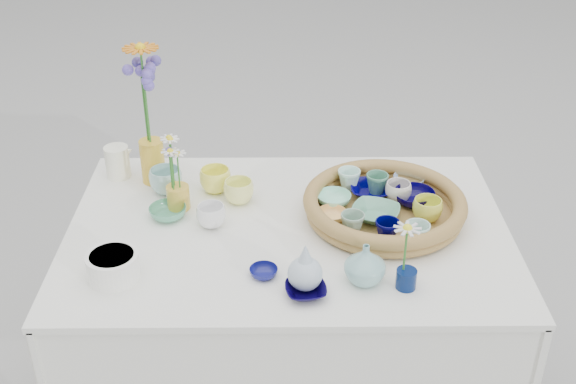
{
  "coord_description": "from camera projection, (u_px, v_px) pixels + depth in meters",
  "views": [
    {
      "loc": [
        -0.01,
        -1.73,
        1.9
      ],
      "look_at": [
        0.0,
        0.02,
        0.87
      ],
      "focal_mm": 45.0,
      "sensor_mm": 36.0,
      "label": 1
    }
  ],
  "objects": [
    {
      "name": "daisy_cup",
      "position": [
        178.0,
        197.0,
        2.14
      ],
      "size": [
        0.08,
        0.08,
        0.07
      ],
      "primitive_type": "cylinder",
      "rotation": [
        0.0,
        0.0,
        0.22
      ],
      "color": "gold",
      "rests_on": "display_table"
    },
    {
      "name": "loose_ceramic_2",
      "position": [
        168.0,
        212.0,
        2.1
      ],
      "size": [
        0.13,
        0.13,
        0.03
      ],
      "primitive_type": "imported",
      "rotation": [
        0.0,
        0.0,
        -0.27
      ],
      "color": "#509D78",
      "rests_on": "display_table"
    },
    {
      "name": "loose_ceramic_6",
      "position": [
        306.0,
        291.0,
        1.79
      ],
      "size": [
        0.12,
        0.12,
        0.03
      ],
      "primitive_type": "imported",
      "rotation": [
        0.0,
        0.0,
        0.15
      ],
      "color": "black",
      "rests_on": "display_table"
    },
    {
      "name": "tray_ceramic_9",
      "position": [
        387.0,
        231.0,
        1.96
      ],
      "size": [
        0.08,
        0.08,
        0.06
      ],
      "primitive_type": "imported",
      "rotation": [
        0.0,
        0.0,
        0.28
      ],
      "color": "#02023F",
      "rests_on": "wicker_tray"
    },
    {
      "name": "tray_ceramic_12",
      "position": [
        377.0,
        184.0,
        2.18
      ],
      "size": [
        0.07,
        0.07,
        0.06
      ],
      "primitive_type": "imported",
      "rotation": [
        0.0,
        0.0,
        0.07
      ],
      "color": "#49886B",
      "rests_on": "wicker_tray"
    },
    {
      "name": "tray_ceramic_8",
      "position": [
        409.0,
        181.0,
        2.23
      ],
      "size": [
        0.13,
        0.13,
        0.03
      ],
      "primitive_type": "imported",
      "rotation": [
        0.0,
        0.0,
        -0.39
      ],
      "color": "#9BBBED",
      "rests_on": "wicker_tray"
    },
    {
      "name": "tray_ceramic_6",
      "position": [
        349.0,
        180.0,
        2.2
      ],
      "size": [
        0.09,
        0.09,
        0.07
      ],
      "primitive_type": "imported",
      "rotation": [
        0.0,
        0.0,
        -0.39
      ],
      "color": "#C7FAE8",
      "rests_on": "wicker_tray"
    },
    {
      "name": "white_pitcher",
      "position": [
        117.0,
        162.0,
        2.3
      ],
      "size": [
        0.12,
        0.1,
        0.1
      ],
      "primitive_type": null,
      "rotation": [
        0.0,
        0.0,
        -0.17
      ],
      "color": "white",
      "rests_on": "display_table"
    },
    {
      "name": "loose_ceramic_1",
      "position": [
        239.0,
        192.0,
        2.17
      ],
      "size": [
        0.11,
        0.11,
        0.07
      ],
      "primitive_type": "imported",
      "rotation": [
        0.0,
        0.0,
        -0.25
      ],
      "color": "#FBFF87",
      "rests_on": "display_table"
    },
    {
      "name": "loose_ceramic_0",
      "position": [
        215.0,
        180.0,
        2.22
      ],
      "size": [
        0.1,
        0.1,
        0.08
      ],
      "primitive_type": "imported",
      "rotation": [
        0.0,
        0.0,
        -0.07
      ],
      "color": "#FFFB58",
      "rests_on": "display_table"
    },
    {
      "name": "tall_vase_yellow",
      "position": [
        153.0,
        161.0,
        2.26
      ],
      "size": [
        0.08,
        0.08,
        0.14
      ],
      "primitive_type": "cylinder",
      "rotation": [
        0.0,
        0.0,
        -0.1
      ],
      "color": "gold",
      "rests_on": "display_table"
    },
    {
      "name": "bud_vase_seafoam",
      "position": [
        365.0,
        264.0,
        1.82
      ],
      "size": [
        0.13,
        0.13,
        0.11
      ],
      "primitive_type": "imported",
      "rotation": [
        0.0,
        0.0,
        0.24
      ],
      "color": "#81B6B3",
      "rests_on": "display_table"
    },
    {
      "name": "tray_ceramic_3",
      "position": [
        375.0,
        213.0,
        2.06
      ],
      "size": [
        0.18,
        0.18,
        0.03
      ],
      "primitive_type": "imported",
      "rotation": [
        0.0,
        0.0,
        -0.37
      ],
      "color": "#599979",
      "rests_on": "wicker_tray"
    },
    {
      "name": "gerbera",
      "position": [
        145.0,
        97.0,
        2.15
      ],
      "size": [
        0.13,
        0.13,
        0.32
      ],
      "primitive_type": null,
      "rotation": [
        0.0,
        0.0,
        0.06
      ],
      "color": "orange",
      "rests_on": "tall_vase_yellow"
    },
    {
      "name": "tray_ceramic_11",
      "position": [
        417.0,
        234.0,
        1.94
      ],
      "size": [
        0.09,
        0.09,
        0.07
      ],
      "primitive_type": "imported",
      "rotation": [
        0.0,
        0.0,
        -0.25
      ],
      "color": "#AAD8CB",
      "rests_on": "wicker_tray"
    },
    {
      "name": "tray_ceramic_10",
      "position": [
        332.0,
        216.0,
        2.06
      ],
      "size": [
        0.09,
        0.09,
        0.03
      ],
      "primitive_type": "imported",
      "rotation": [
        0.0,
        0.0,
        -0.08
      ],
      "color": "#FFC36D",
      "rests_on": "wicker_tray"
    },
    {
      "name": "loose_ceramic_5",
      "position": [
        166.0,
        181.0,
        2.22
      ],
      "size": [
        0.11,
        0.11,
        0.08
      ],
      "primitive_type": "imported",
      "rotation": [
        0.0,
        0.0,
        0.13
      ],
      "color": "#9ECEC7",
      "rests_on": "display_table"
    },
    {
      "name": "tray_ceramic_2",
      "position": [
        427.0,
        210.0,
        2.05
      ],
      "size": [
        0.1,
        0.1,
        0.07
      ],
      "primitive_type": "imported",
      "rotation": [
        0.0,
        0.0,
        0.2
      ],
      "color": "#D9DE46",
      "rests_on": "wicker_tray"
    },
    {
      "name": "fluted_bowl",
      "position": [
        113.0,
        266.0,
        1.84
      ],
      "size": [
        0.14,
        0.14,
        0.07
      ],
      "primitive_type": null,
      "rotation": [
        0.0,
        0.0,
        -0.06
      ],
      "color": "white",
      "rests_on": "display_table"
    },
    {
      "name": "tray_ceramic_1",
      "position": [
        414.0,
        198.0,
        2.14
      ],
      "size": [
        0.15,
        0.15,
        0.04
      ],
      "primitive_type": "imported",
      "rotation": [
        0.0,
        0.0,
        0.3
      ],
      "color": "#050039",
      "rests_on": "wicker_tray"
    },
    {
      "name": "wicker_tray",
      "position": [
        384.0,
        206.0,
        2.09
      ],
      "size": [
        0.47,
        0.47,
        0.08
      ],
      "primitive_type": null,
      "color": "brown",
      "rests_on": "display_table"
    },
    {
      "name": "loose_ceramic_4",
      "position": [
        264.0,
        272.0,
        1.86
      ],
      "size": [
        0.08,
        0.08,
        0.02
      ],
      "primitive_type": "imported",
      "rotation": [
        0.0,
        0.0,
        -0.11
      ],
      "color": "navy",
      "rests_on": "display_table"
    },
    {
      "name": "tray_ceramic_4",
      "position": [
        352.0,
        224.0,
        1.99
      ],
      "size": [
        0.07,
        0.07,
        0.06
      ],
      "primitive_type": "imported",
      "rotation": [
        0.0,
        0.0,
        0.03
      ],
      "color": "#80A28C",
      "rests_on": "wicker_tray"
    },
    {
      "name": "tray_ceramic_0",
      "position": [
        371.0,
        190.0,
        2.18
      ],
      "size": [
        0.13,
        0.13,
        0.03
      ],
      "primitive_type": "imported",
      "rotation": [
        0.0,
        0.0,
        -0.09
      ],
      "color": "#030051",
      "rests_on": "wicker_tray"
    },
    {
      "name": "bud_vase_cobalt",
      "position": [
        406.0,
        279.0,
        1.81
      ],
      "size": [
        0.06,
        0.06,
        0.05
      ],
      "primitive_type": "cylinder",
      "rotation": [
        0.0,
        0.0,
        0.05
      ],
      "color": "#061847",
      "rests_on": "display_table"
    },
    {
      "name": "loose_ceramic_3",
      "position": [
        211.0,
        216.0,
        2.06
      ],
      "size": [
        0.09,
        0.09,
        0.07
      ],
      "primitive_type": "imported",
      "rotation": [
        0.0,
        0.0,
        -0.07
      ],
      "color": "white",
      "rests_on": "display_table"
    },
    {
      "name": "daisy_posy",
      "position": [
        176.0,
        163.0,
        2.08
      ],
      "size": [
        0.11,
        0.11,
        0.16
      ],
      "primitive_type": null,
      "rotation": [
        0.0,
        0.0,
        -0.4
      ],
      "color": "white",
      "rests_on": "daisy_cup"
    },
    {
      "name": "tray_ceramic_7",
      "position": [
        398.0,
        192.0,
        2.14
      ],
      "size": [
        0.09,
        0.09,
        0.06
      ],
      "primitive_type": "imported",
      "rotation": [
        0.0,
        0.0,
        0.18
      ],
      "color": "silver",
      "rests_on": "wicker_tray"
    },
    {
      "name": "bud_vase_paleblue",
      "position": [
        305.0,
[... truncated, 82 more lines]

